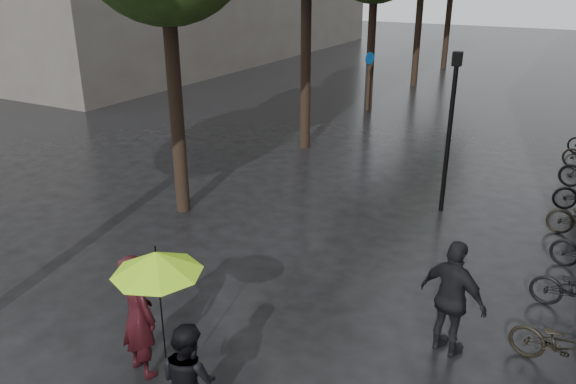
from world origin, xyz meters
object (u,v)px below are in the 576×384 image
Objects in this scene: person_burgundy at (138,315)px; lamp_post at (451,118)px; pedestrian_walking at (453,299)px; person_black at (189,380)px.

lamp_post reaches higher than person_burgundy.
person_black is at bearing 72.45° from pedestrian_walking.
pedestrian_walking is 5.69m from lamp_post.
lamp_post is (2.25, 7.90, 1.34)m from person_burgundy.
pedestrian_walking is (2.39, 3.15, 0.13)m from person_black.
person_burgundy reaches higher than pedestrian_walking.
lamp_post reaches higher than pedestrian_walking.
person_burgundy is at bearing 54.29° from pedestrian_walking.
person_burgundy is 1.02× the size of pedestrian_walking.
lamp_post is (0.91, 8.47, 1.49)m from person_black.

